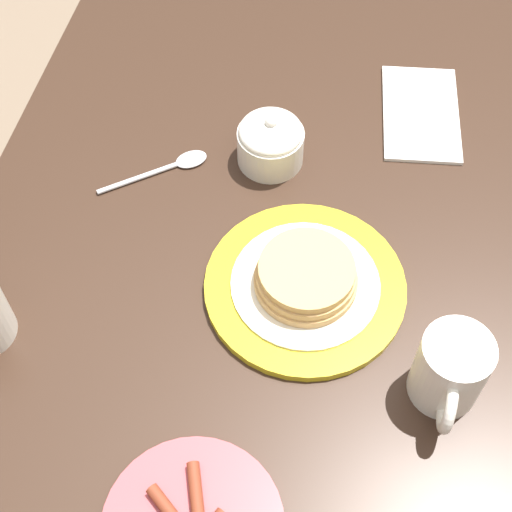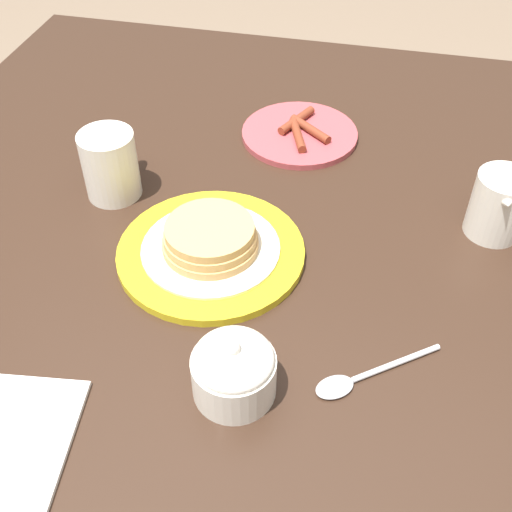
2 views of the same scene
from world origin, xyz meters
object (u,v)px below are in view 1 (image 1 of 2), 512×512
(pancake_plate, at_px, (305,282))
(napkin, at_px, (421,113))
(coffee_mug, at_px, (450,371))
(sugar_bowl, at_px, (271,141))
(spoon, at_px, (173,166))

(pancake_plate, xyz_separation_m, napkin, (-0.33, 0.12, -0.01))
(napkin, bearing_deg, pancake_plate, -19.29)
(pancake_plate, distance_m, coffee_mug, 0.21)
(sugar_bowl, bearing_deg, coffee_mug, 40.73)
(pancake_plate, xyz_separation_m, sugar_bowl, (-0.20, -0.08, 0.02))
(coffee_mug, xyz_separation_m, napkin, (-0.43, -0.06, -0.05))
(coffee_mug, relative_size, sugar_bowl, 1.25)
(pancake_plate, bearing_deg, napkin, 160.71)
(spoon, bearing_deg, coffee_mug, 56.21)
(pancake_plate, distance_m, napkin, 0.35)
(sugar_bowl, distance_m, napkin, 0.24)
(spoon, bearing_deg, napkin, 117.34)
(sugar_bowl, xyz_separation_m, napkin, (-0.13, 0.20, -0.03))
(coffee_mug, bearing_deg, napkin, -171.78)
(napkin, distance_m, spoon, 0.37)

